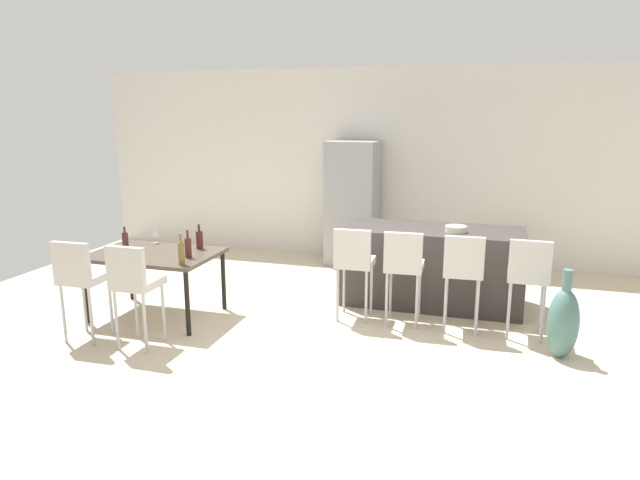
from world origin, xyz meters
TOP-DOWN VIEW (x-y plane):
  - ground_plane at (0.00, 0.00)m, footprint 10.00×10.00m
  - back_wall at (0.00, 3.10)m, footprint 10.00×0.12m
  - kitchen_island at (0.69, 1.13)m, footprint 2.08×0.89m
  - bar_chair_left at (-0.08, 0.30)m, footprint 0.41×0.41m
  - bar_chair_middle at (0.46, 0.30)m, footprint 0.41×0.41m
  - bar_chair_right at (1.08, 0.30)m, footprint 0.42×0.42m
  - bar_chair_far at (1.72, 0.30)m, footprint 0.41×0.41m
  - dining_table at (-2.24, -0.21)m, footprint 1.37×0.95m
  - dining_chair_near at (-2.54, -1.05)m, footprint 0.41×0.41m
  - dining_chair_far at (-1.93, -1.05)m, footprint 0.40×0.40m
  - wine_bottle_far at (-1.84, 0.09)m, footprint 0.08×0.08m
  - wine_bottle_right at (-1.76, -0.29)m, footprint 0.07×0.07m
  - wine_bottle_left at (-1.68, -0.57)m, footprint 0.07×0.07m
  - wine_bottle_near at (-2.46, -0.41)m, footprint 0.07×0.07m
  - wine_glass_middle at (-2.47, 0.19)m, footprint 0.07×0.07m
  - refrigerator at (-0.67, 2.66)m, footprint 0.72×0.68m
  - fruit_bowl at (0.95, 1.01)m, footprint 0.24×0.24m
  - floor_vase at (2.03, -0.09)m, footprint 0.29×0.29m
  - potted_plant at (1.71, 2.65)m, footprint 0.32×0.32m

SIDE VIEW (x-z plane):
  - ground_plane at x=0.00m, z-range 0.00..0.00m
  - potted_plant at x=1.71m, z-range 0.03..0.56m
  - floor_vase at x=2.03m, z-range -0.08..0.78m
  - kitchen_island at x=0.69m, z-range 0.00..0.92m
  - dining_table at x=-2.24m, z-range 0.31..1.05m
  - bar_chair_left at x=-0.08m, z-range 0.17..1.22m
  - bar_chair_middle at x=0.46m, z-range 0.17..1.22m
  - bar_chair_right at x=1.08m, z-range 0.17..1.22m
  - bar_chair_far at x=1.72m, z-range 0.17..1.22m
  - dining_chair_near at x=-2.54m, z-range 0.17..1.22m
  - dining_chair_far at x=-1.93m, z-range 0.17..1.22m
  - wine_bottle_far at x=-1.84m, z-range 0.71..0.99m
  - wine_bottle_right at x=-1.76m, z-range 0.70..1.00m
  - wine_glass_middle at x=-2.47m, z-range 0.78..0.95m
  - wine_bottle_left at x=-1.68m, z-range 0.70..1.03m
  - wine_bottle_near at x=-2.46m, z-range 0.71..1.03m
  - refrigerator at x=-0.67m, z-range 0.00..1.84m
  - fruit_bowl at x=0.95m, z-range 0.92..0.99m
  - back_wall at x=0.00m, z-range 0.00..2.90m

